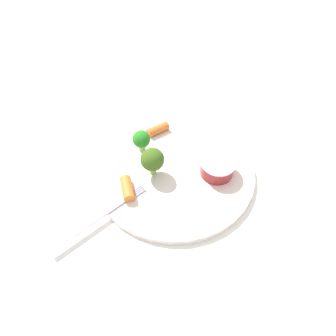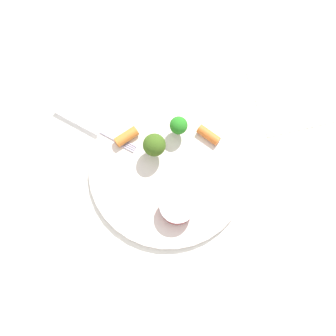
# 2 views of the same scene
# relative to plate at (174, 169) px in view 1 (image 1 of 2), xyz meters

# --- Properties ---
(ground_plane) EXTENTS (2.40, 2.40, 0.00)m
(ground_plane) POSITION_rel_plate_xyz_m (0.00, 0.00, -0.01)
(ground_plane) COLOR white
(plate) EXTENTS (0.27, 0.27, 0.01)m
(plate) POSITION_rel_plate_xyz_m (0.00, 0.00, 0.00)
(plate) COLOR silver
(plate) RESTS_ON ground_plane
(sauce_cup) EXTENTS (0.06, 0.06, 0.03)m
(sauce_cup) POSITION_rel_plate_xyz_m (0.06, -0.03, 0.02)
(sauce_cup) COLOR maroon
(sauce_cup) RESTS_ON plate
(broccoli_floret_0) EXTENTS (0.04, 0.04, 0.05)m
(broccoli_floret_0) POSITION_rel_plate_xyz_m (-0.04, -0.00, 0.04)
(broccoli_floret_0) COLOR #88BE58
(broccoli_floret_0) RESTS_ON plate
(broccoli_floret_1) EXTENTS (0.03, 0.03, 0.04)m
(broccoli_floret_1) POSITION_rel_plate_xyz_m (-0.04, 0.05, 0.03)
(broccoli_floret_1) COLOR #93BF6F
(broccoli_floret_1) RESTS_ON plate
(carrot_stick_0) EXTENTS (0.04, 0.03, 0.02)m
(carrot_stick_0) POSITION_rel_plate_xyz_m (-0.00, 0.09, 0.01)
(carrot_stick_0) COLOR orange
(carrot_stick_0) RESTS_ON plate
(carrot_stick_1) EXTENTS (0.02, 0.04, 0.02)m
(carrot_stick_1) POSITION_rel_plate_xyz_m (-0.09, -0.02, 0.01)
(carrot_stick_1) COLOR orange
(carrot_stick_1) RESTS_ON plate
(fork) EXTENTS (0.16, 0.07, 0.00)m
(fork) POSITION_rel_plate_xyz_m (-0.13, -0.05, 0.01)
(fork) COLOR #B6ACC8
(fork) RESTS_ON plate
(napkin) EXTENTS (0.21, 0.21, 0.00)m
(napkin) POSITION_rel_plate_xyz_m (0.03, 0.28, -0.00)
(napkin) COLOR white
(napkin) RESTS_ON ground_plane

